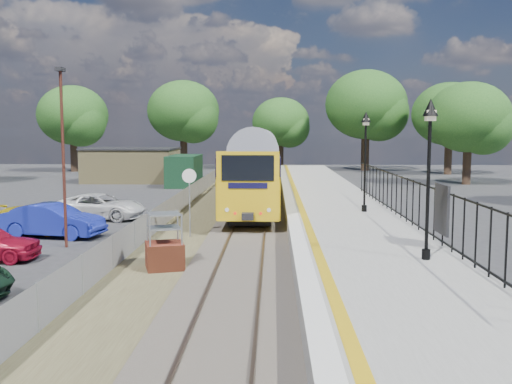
{
  "coord_description": "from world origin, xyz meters",
  "views": [
    {
      "loc": [
        1.09,
        -20.29,
        4.55
      ],
      "look_at": [
        0.35,
        4.01,
        2.0
      ],
      "focal_mm": 40.0,
      "sensor_mm": 36.0,
      "label": 1
    }
  ],
  "objects_px": {
    "victorian_lamp_south": "(430,141)",
    "car_blue": "(53,220)",
    "victorian_lamp_north": "(366,138)",
    "car_yellow": "(31,220)",
    "train": "(260,161)",
    "brick_plinth": "(164,243)",
    "car_white": "(100,207)",
    "carpark_lamp": "(63,146)",
    "speed_sign": "(189,191)"
  },
  "relations": [
    {
      "from": "train",
      "to": "brick_plinth",
      "type": "distance_m",
      "value": 26.4
    },
    {
      "from": "speed_sign",
      "to": "car_blue",
      "type": "distance_m",
      "value": 6.15
    },
    {
      "from": "train",
      "to": "car_white",
      "type": "distance_m",
      "value": 17.33
    },
    {
      "from": "brick_plinth",
      "to": "car_blue",
      "type": "xyz_separation_m",
      "value": [
        -6.0,
        5.81,
        -0.2
      ]
    },
    {
      "from": "victorian_lamp_north",
      "to": "car_blue",
      "type": "bearing_deg",
      "value": -171.51
    },
    {
      "from": "car_white",
      "to": "victorian_lamp_north",
      "type": "bearing_deg",
      "value": -94.98
    },
    {
      "from": "speed_sign",
      "to": "victorian_lamp_north",
      "type": "bearing_deg",
      "value": 2.99
    },
    {
      "from": "train",
      "to": "speed_sign",
      "type": "distance_m",
      "value": 20.68
    },
    {
      "from": "car_blue",
      "to": "car_white",
      "type": "bearing_deg",
      "value": 5.21
    },
    {
      "from": "victorian_lamp_south",
      "to": "carpark_lamp",
      "type": "xyz_separation_m",
      "value": [
        -12.64,
        5.77,
        -0.28
      ]
    },
    {
      "from": "train",
      "to": "carpark_lamp",
      "type": "xyz_separation_m",
      "value": [
        -7.14,
        -22.6,
        1.67
      ]
    },
    {
      "from": "car_blue",
      "to": "car_yellow",
      "type": "distance_m",
      "value": 1.77
    },
    {
      "from": "car_white",
      "to": "train",
      "type": "bearing_deg",
      "value": -19.57
    },
    {
      "from": "brick_plinth",
      "to": "car_blue",
      "type": "bearing_deg",
      "value": 135.9
    },
    {
      "from": "victorian_lamp_north",
      "to": "victorian_lamp_south",
      "type": "bearing_deg",
      "value": -88.85
    },
    {
      "from": "carpark_lamp",
      "to": "speed_sign",
      "type": "bearing_deg",
      "value": 24.0
    },
    {
      "from": "victorian_lamp_south",
      "to": "car_yellow",
      "type": "bearing_deg",
      "value": 149.75
    },
    {
      "from": "carpark_lamp",
      "to": "car_blue",
      "type": "xyz_separation_m",
      "value": [
        -1.36,
        2.17,
        -3.28
      ]
    },
    {
      "from": "victorian_lamp_south",
      "to": "car_yellow",
      "type": "relative_size",
      "value": 1.12
    },
    {
      "from": "car_yellow",
      "to": "victorian_lamp_south",
      "type": "bearing_deg",
      "value": -108.09
    },
    {
      "from": "brick_plinth",
      "to": "car_yellow",
      "type": "height_order",
      "value": "brick_plinth"
    },
    {
      "from": "train",
      "to": "carpark_lamp",
      "type": "height_order",
      "value": "carpark_lamp"
    },
    {
      "from": "carpark_lamp",
      "to": "train",
      "type": "bearing_deg",
      "value": 72.47
    },
    {
      "from": "victorian_lamp_south",
      "to": "car_blue",
      "type": "height_order",
      "value": "victorian_lamp_south"
    },
    {
      "from": "victorian_lamp_north",
      "to": "car_yellow",
      "type": "relative_size",
      "value": 1.12
    },
    {
      "from": "car_blue",
      "to": "car_yellow",
      "type": "height_order",
      "value": "car_blue"
    },
    {
      "from": "car_yellow",
      "to": "carpark_lamp",
      "type": "bearing_deg",
      "value": -127.02
    },
    {
      "from": "train",
      "to": "brick_plinth",
      "type": "xyz_separation_m",
      "value": [
        -2.5,
        -26.24,
        -1.41
      ]
    },
    {
      "from": "carpark_lamp",
      "to": "car_blue",
      "type": "relative_size",
      "value": 1.58
    },
    {
      "from": "carpark_lamp",
      "to": "car_yellow",
      "type": "xyz_separation_m",
      "value": [
        -2.78,
        3.21,
        -3.42
      ]
    },
    {
      "from": "car_blue",
      "to": "car_white",
      "type": "distance_m",
      "value": 5.18
    },
    {
      "from": "victorian_lamp_north",
      "to": "car_white",
      "type": "xyz_separation_m",
      "value": [
        -13.31,
        3.09,
        -3.63
      ]
    },
    {
      "from": "train",
      "to": "car_white",
      "type": "height_order",
      "value": "train"
    },
    {
      "from": "brick_plinth",
      "to": "carpark_lamp",
      "type": "xyz_separation_m",
      "value": [
        -4.64,
        3.65,
        3.08
      ]
    },
    {
      "from": "victorian_lamp_south",
      "to": "car_white",
      "type": "bearing_deg",
      "value": 135.9
    },
    {
      "from": "speed_sign",
      "to": "carpark_lamp",
      "type": "xyz_separation_m",
      "value": [
        -4.64,
        -2.06,
        1.95
      ]
    },
    {
      "from": "brick_plinth",
      "to": "car_blue",
      "type": "distance_m",
      "value": 8.35
    },
    {
      "from": "victorian_lamp_north",
      "to": "car_white",
      "type": "bearing_deg",
      "value": 166.92
    },
    {
      "from": "victorian_lamp_south",
      "to": "car_blue",
      "type": "xyz_separation_m",
      "value": [
        -14.0,
        7.94,
        -3.56
      ]
    },
    {
      "from": "victorian_lamp_south",
      "to": "brick_plinth",
      "type": "height_order",
      "value": "victorian_lamp_south"
    },
    {
      "from": "car_blue",
      "to": "car_white",
      "type": "relative_size",
      "value": 0.92
    },
    {
      "from": "victorian_lamp_south",
      "to": "victorian_lamp_north",
      "type": "relative_size",
      "value": 1.0
    },
    {
      "from": "car_blue",
      "to": "car_yellow",
      "type": "bearing_deg",
      "value": 64.1
    },
    {
      "from": "car_yellow",
      "to": "car_white",
      "type": "distance_m",
      "value": 4.53
    },
    {
      "from": "brick_plinth",
      "to": "car_yellow",
      "type": "xyz_separation_m",
      "value": [
        -7.41,
        6.86,
        -0.33
      ]
    },
    {
      "from": "train",
      "to": "carpark_lamp",
      "type": "relative_size",
      "value": 5.8
    },
    {
      "from": "victorian_lamp_south",
      "to": "car_yellow",
      "type": "distance_m",
      "value": 18.22
    },
    {
      "from": "car_yellow",
      "to": "victorian_lamp_north",
      "type": "bearing_deg",
      "value": -74.03
    },
    {
      "from": "victorian_lamp_south",
      "to": "car_yellow",
      "type": "height_order",
      "value": "victorian_lamp_south"
    },
    {
      "from": "carpark_lamp",
      "to": "car_white",
      "type": "relative_size",
      "value": 1.46
    }
  ]
}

